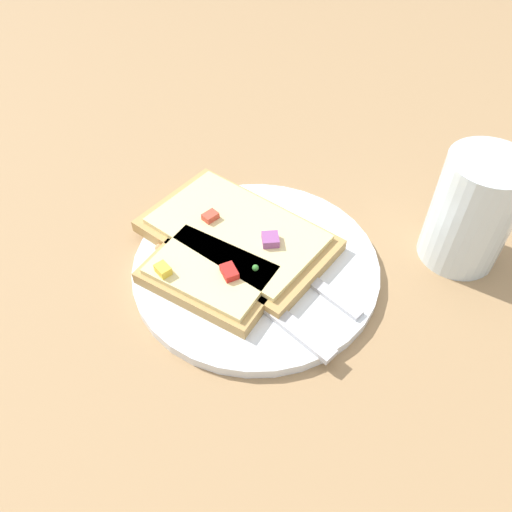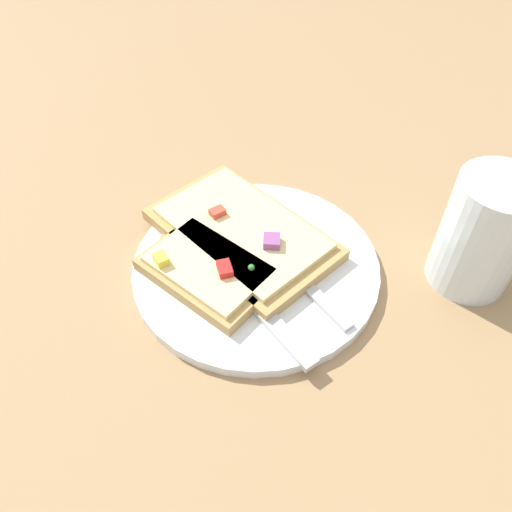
{
  "view_description": "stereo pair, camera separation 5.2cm",
  "coord_description": "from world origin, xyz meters",
  "px_view_note": "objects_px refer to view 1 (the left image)",
  "views": [
    {
      "loc": [
        0.28,
        0.22,
        0.41
      ],
      "look_at": [
        0.0,
        0.0,
        0.02
      ],
      "focal_mm": 35.0,
      "sensor_mm": 36.0,
      "label": 1
    },
    {
      "loc": [
        0.25,
        0.26,
        0.41
      ],
      "look_at": [
        0.0,
        0.0,
        0.02
      ],
      "focal_mm": 35.0,
      "sensor_mm": 36.0,
      "label": 2
    }
  ],
  "objects_px": {
    "pizza_slice_corner": "(211,275)",
    "drinking_glass": "(472,211)",
    "plate": "(256,266)",
    "pizza_slice_main": "(237,234)",
    "fork": "(276,255)",
    "knife": "(259,300)"
  },
  "relations": [
    {
      "from": "knife",
      "to": "pizza_slice_main",
      "type": "bearing_deg",
      "value": -28.95
    },
    {
      "from": "drinking_glass",
      "to": "knife",
      "type": "bearing_deg",
      "value": -32.9
    },
    {
      "from": "pizza_slice_corner",
      "to": "drinking_glass",
      "type": "xyz_separation_m",
      "value": [
        -0.2,
        0.18,
        0.04
      ]
    },
    {
      "from": "plate",
      "to": "pizza_slice_corner",
      "type": "distance_m",
      "value": 0.05
    },
    {
      "from": "plate",
      "to": "pizza_slice_main",
      "type": "height_order",
      "value": "pizza_slice_main"
    },
    {
      "from": "fork",
      "to": "pizza_slice_corner",
      "type": "distance_m",
      "value": 0.08
    },
    {
      "from": "pizza_slice_main",
      "to": "drinking_glass",
      "type": "relative_size",
      "value": 1.64
    },
    {
      "from": "knife",
      "to": "drinking_glass",
      "type": "relative_size",
      "value": 1.77
    },
    {
      "from": "pizza_slice_corner",
      "to": "pizza_slice_main",
      "type": "bearing_deg",
      "value": 97.99
    },
    {
      "from": "fork",
      "to": "pizza_slice_corner",
      "type": "bearing_deg",
      "value": 73.22
    },
    {
      "from": "pizza_slice_main",
      "to": "pizza_slice_corner",
      "type": "bearing_deg",
      "value": -74.92
    },
    {
      "from": "pizza_slice_main",
      "to": "drinking_glass",
      "type": "height_order",
      "value": "drinking_glass"
    },
    {
      "from": "knife",
      "to": "pizza_slice_corner",
      "type": "height_order",
      "value": "pizza_slice_corner"
    },
    {
      "from": "plate",
      "to": "drinking_glass",
      "type": "height_order",
      "value": "drinking_glass"
    },
    {
      "from": "fork",
      "to": "knife",
      "type": "height_order",
      "value": "knife"
    },
    {
      "from": "knife",
      "to": "pizza_slice_main",
      "type": "distance_m",
      "value": 0.09
    },
    {
      "from": "plate",
      "to": "pizza_slice_main",
      "type": "bearing_deg",
      "value": -110.56
    },
    {
      "from": "fork",
      "to": "drinking_glass",
      "type": "xyz_separation_m",
      "value": [
        -0.13,
        0.15,
        0.05
      ]
    },
    {
      "from": "knife",
      "to": "drinking_glass",
      "type": "distance_m",
      "value": 0.24
    },
    {
      "from": "drinking_glass",
      "to": "pizza_slice_corner",
      "type": "bearing_deg",
      "value": -41.61
    },
    {
      "from": "plate",
      "to": "pizza_slice_main",
      "type": "distance_m",
      "value": 0.04
    },
    {
      "from": "fork",
      "to": "pizza_slice_corner",
      "type": "height_order",
      "value": "pizza_slice_corner"
    }
  ]
}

